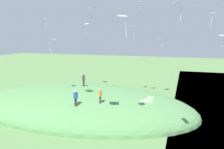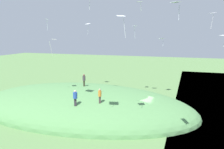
% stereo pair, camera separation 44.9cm
% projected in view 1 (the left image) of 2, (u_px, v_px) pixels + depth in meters
% --- Properties ---
extents(ground_plane, '(160.00, 160.00, 0.00)m').
position_uv_depth(ground_plane, '(142.00, 117.00, 29.70)').
color(ground_plane, '#5F894C').
extents(grass_hill, '(31.46, 18.22, 6.20)m').
position_uv_depth(grass_hill, '(82.00, 109.00, 33.06)').
color(grass_hill, '#5A9154').
rests_on(grass_hill, ground_plane).
extents(person_with_child, '(0.56, 0.56, 1.69)m').
position_uv_depth(person_with_child, '(84.00, 79.00, 32.81)').
color(person_with_child, '#3E3A29').
rests_on(person_with_child, grass_hill).
extents(person_watching_kites, '(0.61, 0.61, 1.81)m').
position_uv_depth(person_watching_kites, '(76.00, 96.00, 26.36)').
color(person_watching_kites, '#342B37').
rests_on(person_watching_kites, grass_hill).
extents(person_walking_path, '(0.54, 0.54, 1.70)m').
position_uv_depth(person_walking_path, '(100.00, 94.00, 26.76)').
color(person_walking_path, brown).
rests_on(person_walking_path, grass_hill).
extents(kite_0, '(1.17, 1.03, 2.05)m').
position_uv_depth(kite_0, '(86.00, 24.00, 43.16)').
color(kite_0, silver).
extents(kite_2, '(0.89, 0.89, 1.35)m').
position_uv_depth(kite_2, '(178.00, 3.00, 17.69)').
color(kite_2, white).
extents(kite_3, '(1.36, 1.42, 1.83)m').
position_uv_depth(kite_3, '(222.00, 36.00, 35.98)').
color(kite_3, white).
extents(kite_4, '(0.91, 0.87, 1.99)m').
position_uv_depth(kite_4, '(123.00, 18.00, 20.71)').
color(kite_4, white).
extents(kite_5, '(0.73, 0.81, 1.83)m').
position_uv_depth(kite_5, '(46.00, 20.00, 37.32)').
color(kite_5, white).
extents(kite_7, '(0.97, 1.03, 2.04)m').
position_uv_depth(kite_7, '(53.00, 41.00, 28.82)').
color(kite_7, silver).
extents(kite_8, '(0.91, 0.71, 1.36)m').
position_uv_depth(kite_8, '(139.00, 2.00, 35.21)').
color(kite_8, silver).
extents(kite_9, '(0.60, 0.85, 2.17)m').
position_uv_depth(kite_9, '(134.00, 27.00, 38.65)').
color(kite_9, white).
extents(kite_11, '(0.89, 0.99, 1.95)m').
position_uv_depth(kite_11, '(212.00, 14.00, 27.89)').
color(kite_11, white).
extents(kite_12, '(1.08, 1.23, 1.31)m').
position_uv_depth(kite_12, '(161.00, 39.00, 37.90)').
color(kite_12, white).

